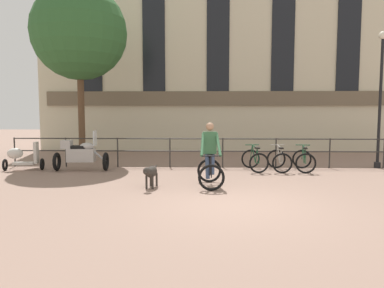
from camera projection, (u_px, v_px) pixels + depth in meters
name	position (u px, v px, depth m)	size (l,w,h in m)	color
ground_plane	(234.00, 204.00, 8.11)	(60.00, 60.00, 0.00)	#8E7060
canal_railing	(223.00, 148.00, 13.22)	(15.05, 0.05, 1.05)	#2D2B28
building_facade	(218.00, 61.00, 18.64)	(18.00, 0.72, 8.98)	beige
cyclist_with_bike	(210.00, 158.00, 10.07)	(0.72, 1.19, 1.70)	black
dog	(151.00, 172.00, 9.78)	(0.34, 1.03, 0.60)	#332D28
parked_motorcycle	(81.00, 154.00, 12.52)	(1.79, 0.72, 1.35)	black
parked_bicycle_near_lamp	(255.00, 160.00, 12.57)	(0.81, 1.19, 0.86)	black
parked_bicycle_mid_left	(279.00, 160.00, 12.54)	(0.66, 1.11, 0.86)	black
parked_bicycle_mid_right	(304.00, 160.00, 12.51)	(0.80, 1.19, 0.86)	black
parked_scooter	(22.00, 157.00, 12.61)	(1.33, 0.60, 0.96)	black
street_lamp	(381.00, 93.00, 12.97)	(0.28, 0.28, 4.72)	black
tree_canalside_left	(79.00, 33.00, 14.65)	(3.72, 3.72, 6.94)	brown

